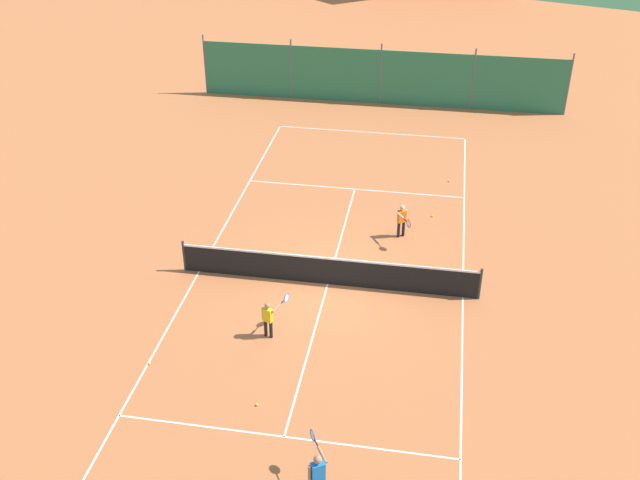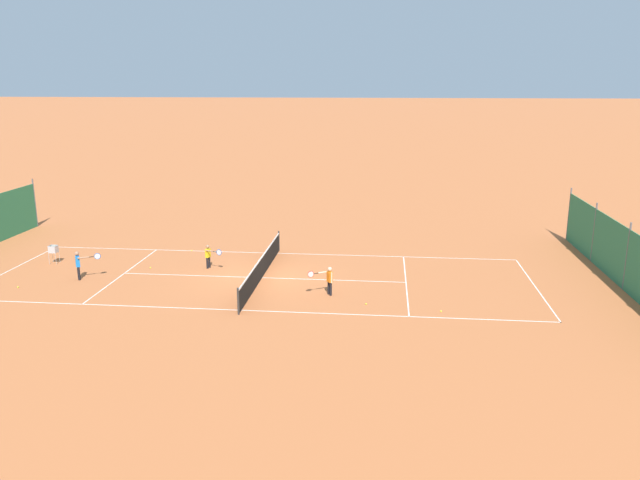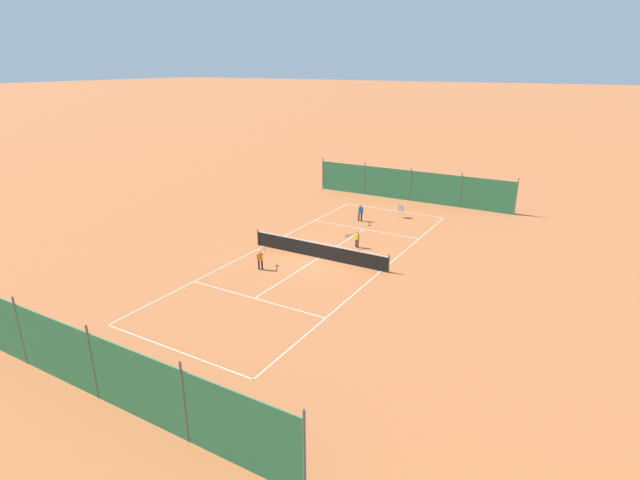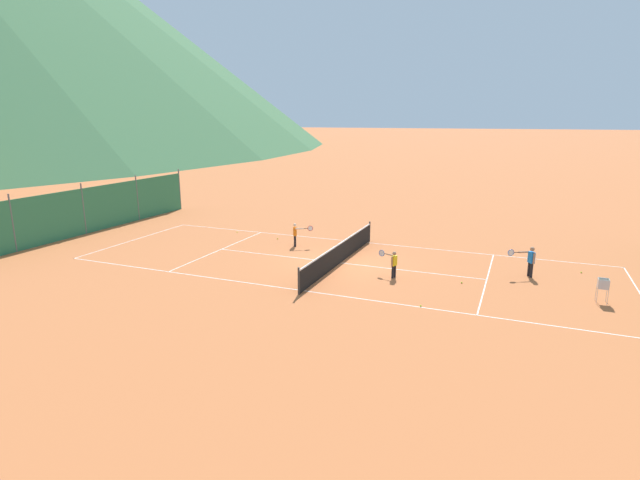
# 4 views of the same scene
# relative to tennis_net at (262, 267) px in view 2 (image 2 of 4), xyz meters

# --- Properties ---
(ground_plane) EXTENTS (600.00, 600.00, 0.00)m
(ground_plane) POSITION_rel_tennis_net_xyz_m (0.00, 0.00, -0.50)
(ground_plane) COLOR #BC6638
(court_line_markings) EXTENTS (8.25, 23.85, 0.01)m
(court_line_markings) POSITION_rel_tennis_net_xyz_m (0.00, 0.00, -0.50)
(court_line_markings) COLOR white
(court_line_markings) RESTS_ON ground
(tennis_net) EXTENTS (9.18, 0.08, 1.06)m
(tennis_net) POSITION_rel_tennis_net_xyz_m (0.00, 0.00, 0.00)
(tennis_net) COLOR #2D2D2D
(tennis_net) RESTS_ON ground
(windscreen_fence_far) EXTENTS (17.28, 0.08, 2.90)m
(windscreen_fence_far) POSITION_rel_tennis_net_xyz_m (-0.00, 15.50, 0.81)
(windscreen_fence_far) COLOR #2D754C
(windscreen_fence_far) RESTS_ON ground
(player_near_service) EXTENTS (0.53, 1.08, 1.29)m
(player_near_service) POSITION_rel_tennis_net_xyz_m (1.07, -7.98, 0.25)
(player_near_service) COLOR black
(player_near_service) RESTS_ON ground
(player_near_baseline) EXTENTS (0.63, 0.89, 1.13)m
(player_near_baseline) POSITION_rel_tennis_net_xyz_m (-1.18, -2.74, 0.16)
(player_near_baseline) COLOR black
(player_near_baseline) RESTS_ON ground
(player_far_service) EXTENTS (0.52, 1.01, 1.20)m
(player_far_service) POSITION_rel_tennis_net_xyz_m (2.00, 3.18, 0.20)
(player_far_service) COLOR black
(player_far_service) RESTS_ON ground
(tennis_ball_near_corner) EXTENTS (0.07, 0.07, 0.07)m
(tennis_ball_near_corner) POSITION_rel_tennis_net_xyz_m (3.50, 7.63, -0.47)
(tennis_ball_near_corner) COLOR #CCE033
(tennis_ball_near_corner) RESTS_ON ground
(tennis_ball_alley_left) EXTENTS (0.07, 0.07, 0.07)m
(tennis_ball_alley_left) POSITION_rel_tennis_net_xyz_m (2.99, 4.75, -0.47)
(tennis_ball_alley_left) COLOR #CCE033
(tennis_ball_alley_left) RESTS_ON ground
(tennis_ball_mid_court) EXTENTS (0.07, 0.07, 0.07)m
(tennis_ball_mid_court) POSITION_rel_tennis_net_xyz_m (-0.87, -5.50, -0.47)
(tennis_ball_mid_court) COLOR #CCE033
(tennis_ball_mid_court) RESTS_ON ground
(tennis_ball_service_box) EXTENTS (0.07, 0.07, 0.07)m
(tennis_ball_service_box) POSITION_rel_tennis_net_xyz_m (2.47, -10.07, -0.47)
(tennis_ball_service_box) COLOR #CCE033
(tennis_ball_service_box) RESTS_ON ground
(tennis_ball_by_net_left) EXTENTS (0.07, 0.07, 0.07)m
(tennis_ball_by_net_left) POSITION_rel_tennis_net_xyz_m (-4.05, -4.49, -0.47)
(tennis_ball_by_net_left) COLOR #CCE033
(tennis_ball_by_net_left) RESTS_ON ground
(ball_hopper) EXTENTS (0.36, 0.36, 0.89)m
(ball_hopper) POSITION_rel_tennis_net_xyz_m (-1.20, -10.40, 0.16)
(ball_hopper) COLOR #B7B7BC
(ball_hopper) RESTS_ON ground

